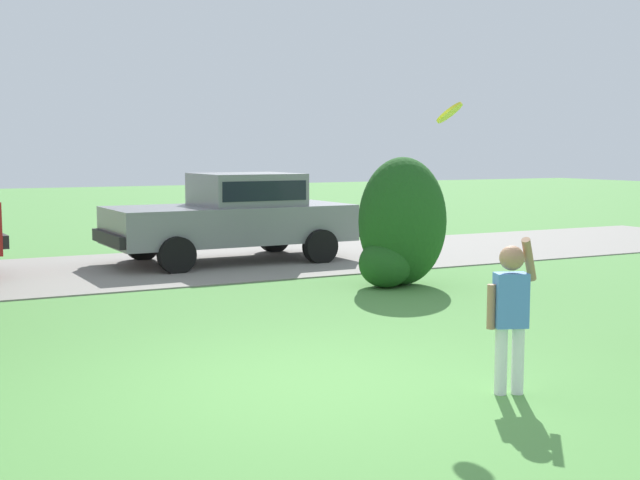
% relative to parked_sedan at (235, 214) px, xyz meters
% --- Properties ---
extents(ground_plane, '(80.00, 80.00, 0.00)m').
position_rel_parked_sedan_xyz_m(ground_plane, '(-2.44, -7.70, -0.85)').
color(ground_plane, '#518E42').
extents(driveway_strip, '(28.00, 4.40, 0.02)m').
position_rel_parked_sedan_xyz_m(driveway_strip, '(-2.44, -0.18, -0.84)').
color(driveway_strip, gray).
rests_on(driveway_strip, ground).
extents(shrub_centre_left, '(1.39, 1.23, 1.87)m').
position_rel_parked_sedan_xyz_m(shrub_centre_left, '(1.18, -3.55, 0.02)').
color(shrub_centre_left, '#1E511C').
rests_on(shrub_centre_left, ground).
extents(parked_sedan, '(4.44, 2.17, 1.56)m').
position_rel_parked_sedan_xyz_m(parked_sedan, '(0.00, 0.00, 0.00)').
color(parked_sedan, gray).
rests_on(parked_sedan, ground).
extents(child_thrower, '(0.48, 0.24, 1.29)m').
position_rel_parked_sedan_xyz_m(child_thrower, '(-1.06, -8.70, -0.13)').
color(child_thrower, white).
rests_on(child_thrower, ground).
extents(frisbee, '(0.32, 0.26, 0.27)m').
position_rel_parked_sedan_xyz_m(frisbee, '(-0.83, -7.52, 1.46)').
color(frisbee, yellow).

